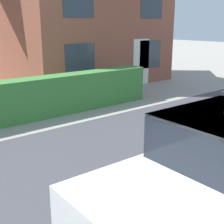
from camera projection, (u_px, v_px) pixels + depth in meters
road_strip at (150, 166)px, 6.35m from camera, size 28.00×6.52×0.01m
garden_hedge at (26, 100)px, 9.22m from camera, size 9.04×0.70×1.23m
police_car at (217, 172)px, 4.54m from camera, size 4.37×1.87×1.64m
house_right at (75, 2)px, 15.41m from camera, size 7.63×6.98×7.48m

